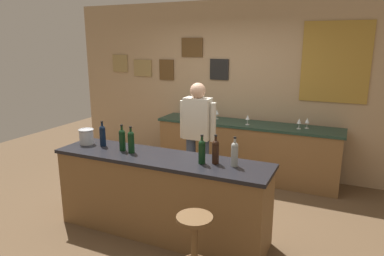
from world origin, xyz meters
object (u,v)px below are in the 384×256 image
Objects in this scene: wine_glass_b at (248,118)px; bartender at (198,133)px; wine_bottle_c at (131,141)px; bar_stool at (195,239)px; wine_bottle_a at (103,135)px; wine_bottle_f at (235,153)px; wine_glass_c at (299,121)px; wine_glass_d at (307,121)px; wine_bottle_d at (202,151)px; wine_bottle_b at (122,139)px; wine_bottle_e at (216,151)px; ice_bucket at (86,136)px; wine_glass_a at (217,112)px; coffee_mug at (201,115)px.

bartender is at bearing -115.18° from wine_glass_b.
bar_stool is at bearing -31.19° from wine_bottle_c.
wine_bottle_a reaches higher than wine_glass_b.
wine_bottle_f is (0.12, 0.71, 0.60)m from bar_stool.
wine_bottle_f is 1.97× the size of wine_glass_c.
wine_bottle_a is at bearing -136.31° from wine_glass_d.
wine_bottle_c is at bearing 179.93° from wine_bottle_d.
wine_bottle_e is at bearing 1.37° from wine_bottle_b.
wine_bottle_e is at bearing -84.05° from wine_glass_b.
ice_bucket is (-0.23, -0.02, -0.04)m from wine_bottle_a.
wine_bottle_c is 2.55m from wine_glass_c.
wine_glass_a is (-0.86, 2.81, 0.55)m from bar_stool.
bartender is 1.27m from wine_bottle_a.
wine_bottle_b is 1.00× the size of wine_bottle_f.
wine_bottle_b is at bearing -99.53° from wine_glass_a.
bartender reaches higher than bar_stool.
wine_bottle_c is at bearing -11.38° from wine_bottle_b.
wine_bottle_c is 1.97× the size of wine_glass_d.
wine_glass_b is at bearing 52.05° from ice_bucket.
ice_bucket is (-0.56, 0.04, -0.04)m from wine_bottle_b.
wine_bottle_e is at bearing -0.27° from ice_bucket.
ice_bucket is 1.21× the size of wine_glass_d.
wine_bottle_d reaches higher than wine_glass_c.
wine_bottle_b is 1.97× the size of wine_glass_a.
wine_glass_a is (-0.98, 2.10, -0.05)m from wine_bottle_f.
ice_bucket is 3.11m from wine_glass_d.
bartender is 1.18m from wine_bottle_e.
wine_bottle_d is 1.00× the size of wine_bottle_e.
bartender is 10.45× the size of wine_glass_b.
bar_stool is 2.69m from wine_glass_b.
bar_stool is 1.80m from wine_bottle_a.
wine_bottle_f is (1.33, 0.03, 0.00)m from wine_bottle_b.
ice_bucket is (-1.77, 0.71, 0.56)m from bar_stool.
wine_bottle_e is (1.13, 0.03, 0.00)m from wine_bottle_b.
wine_glass_c is at bearing 52.55° from wine_bottle_c.
bar_stool is 0.93m from wine_bottle_e.
bar_stool is at bearing -25.47° from wine_bottle_a.
wine_glass_b is at bearing 64.36° from wine_bottle_b.
coffee_mug is at bearing 169.97° from wine_glass_b.
wine_bottle_b reaches higher than ice_bucket.
wine_glass_c is (0.36, 1.97, -0.05)m from wine_bottle_f.
wine_glass_d is at bearing 39.13° from bartender.
wine_bottle_e is 2.25m from wine_glass_a.
wine_bottle_e is 2.05m from wine_glass_c.
wine_glass_b and wine_glass_c have the same top height.
coffee_mug is (-0.05, 2.12, -0.11)m from wine_bottle_c.
wine_bottle_c is 2.13m from coffee_mug.
wine_bottle_c is 2.17m from wine_glass_a.
wine_glass_c is (2.01, 1.94, -0.05)m from wine_bottle_a.
ice_bucket is at bearing -138.88° from wine_glass_c.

